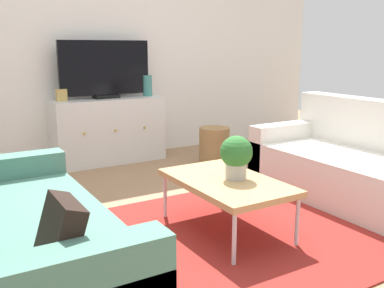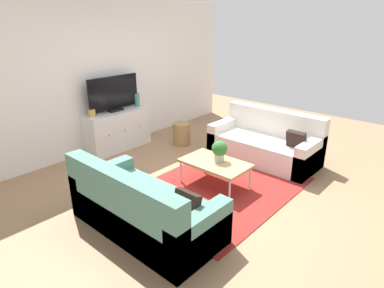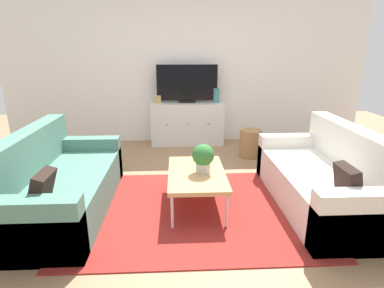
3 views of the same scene
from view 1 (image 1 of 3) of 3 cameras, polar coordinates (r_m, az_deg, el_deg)
The scene contains 12 objects.
ground_plane at distance 3.28m, azimuth 3.43°, elevation -11.01°, with size 10.00×10.00×0.00m, color #997251.
wall_back at distance 5.31m, azimuth -12.47°, elevation 12.68°, with size 6.40×0.12×2.70m, color white.
area_rug at distance 3.17m, azimuth 4.99°, elevation -11.82°, with size 2.50×1.90×0.01m, color maroon.
couch_left_side at distance 2.60m, azimuth -22.89°, elevation -11.87°, with size 0.88×1.85×0.85m.
couch_right_side at distance 4.08m, azimuth 21.36°, elevation -3.00°, with size 0.88×1.85×0.85m.
coffee_table at distance 3.13m, azimuth 4.49°, elevation -5.12°, with size 0.60×0.98×0.39m.
potted_plant at distance 3.09m, azimuth 5.78°, elevation -1.45°, with size 0.23×0.23×0.31m.
tv_console at distance 5.14m, azimuth -10.84°, elevation 1.75°, with size 1.26×0.47×0.74m.
flat_screen_tv at distance 5.07m, azimuth -11.24°, elevation 9.48°, with size 1.04×0.16×0.64m.
glass_vase at distance 5.26m, azimuth -5.82°, elevation 7.58°, with size 0.11×0.11×0.25m, color teal.
mantel_clock at distance 4.93m, azimuth -16.62°, elevation 6.11°, with size 0.11×0.07×0.13m, color tan.
wicker_basket at distance 4.93m, azimuth 2.91°, elevation -0.32°, with size 0.34×0.34×0.43m, color #9E7547.
Camera 1 is at (-1.71, -2.48, 1.31)m, focal length 41.01 mm.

